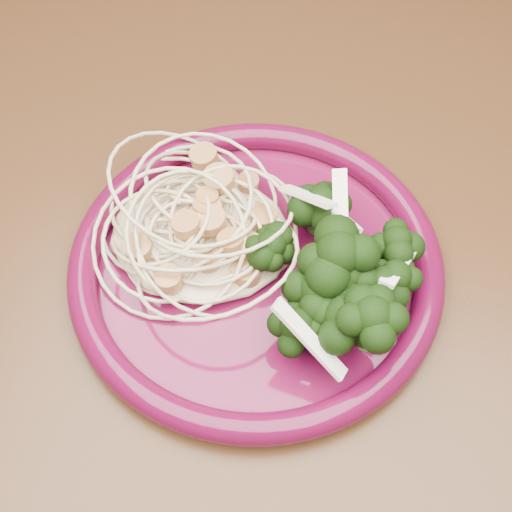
{
  "coord_description": "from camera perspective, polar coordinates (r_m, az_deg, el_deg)",
  "views": [
    {
      "loc": [
        0.17,
        -0.24,
        1.17
      ],
      "look_at": [
        0.1,
        0.02,
        0.77
      ],
      "focal_mm": 50.0,
      "sensor_mm": 36.0,
      "label": 1
    }
  ],
  "objects": [
    {
      "name": "scallop_cluster",
      "position": [
        0.47,
        -4.7,
        4.72
      ],
      "size": [
        0.14,
        0.14,
        0.04
      ],
      "primitive_type": null,
      "rotation": [
        0.0,
        0.0,
        -0.3
      ],
      "color": "#C18446",
      "rests_on": "spaghetti_pile"
    },
    {
      "name": "dining_table",
      "position": [
        0.59,
        -10.08,
        -5.92
      ],
      "size": [
        1.2,
        0.8,
        0.75
      ],
      "color": "#472814",
      "rests_on": "ground"
    },
    {
      "name": "dinner_plate",
      "position": [
        0.49,
        -0.0,
        -0.7
      ],
      "size": [
        0.32,
        0.32,
        0.02
      ],
      "rotation": [
        0.0,
        0.0,
        -0.3
      ],
      "color": "#550B2B",
      "rests_on": "dining_table"
    },
    {
      "name": "spaghetti_pile",
      "position": [
        0.49,
        -4.43,
        2.28
      ],
      "size": [
        0.16,
        0.14,
        0.03
      ],
      "primitive_type": "ellipsoid",
      "rotation": [
        0.0,
        0.0,
        -0.3
      ],
      "color": "beige",
      "rests_on": "dinner_plate"
    },
    {
      "name": "broccoli_pile",
      "position": [
        0.45,
        5.89,
        -2.14
      ],
      "size": [
        0.14,
        0.18,
        0.05
      ],
      "primitive_type": "ellipsoid",
      "rotation": [
        0.0,
        0.0,
        -0.3
      ],
      "color": "black",
      "rests_on": "dinner_plate"
    },
    {
      "name": "onion_garnish",
      "position": [
        0.43,
        6.27,
        0.22
      ],
      "size": [
        0.09,
        0.12,
        0.05
      ],
      "primitive_type": null,
      "rotation": [
        0.0,
        0.0,
        -0.3
      ],
      "color": "white",
      "rests_on": "broccoli_pile"
    }
  ]
}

